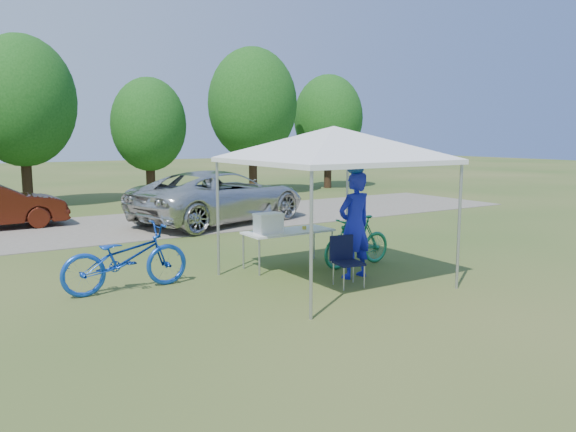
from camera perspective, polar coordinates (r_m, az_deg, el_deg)
name	(u,v)px	position (r m, az deg, el deg)	size (l,w,h in m)	color
ground	(332,281)	(10.06, 4.51, -6.64)	(100.00, 100.00, 0.00)	#2D5119
gravel_strip	(170,222)	(17.01, -11.86, -0.62)	(24.00, 5.00, 0.02)	gray
canopy	(334,131)	(9.72, 4.69, 8.65)	(4.53, 4.53, 3.00)	#A5A5AA
treeline	(102,109)	(22.53, -18.36, 10.26)	(24.89, 4.28, 6.30)	#382314
folding_table	(288,233)	(10.99, 0.04, -1.70)	(1.76, 0.73, 0.72)	white
folding_chair	(345,256)	(9.72, 5.84, -4.11)	(0.51, 0.53, 0.86)	black
cooler	(268,223)	(10.71, -2.00, -0.70)	(0.52, 0.35, 0.37)	white
ice_cream_cup	(304,228)	(11.12, 1.66, -1.20)	(0.08, 0.08, 0.06)	gold
cyclist	(355,225)	(10.18, 6.77, -0.93)	(0.70, 0.46, 1.93)	#171CBD
bike_blue	(126,258)	(9.71, -16.15, -4.12)	(0.74, 2.11, 1.11)	#1340A9
bike_green	(357,241)	(11.15, 7.04, -2.57)	(0.47, 1.66, 1.00)	#1A784E
minivan	(221,196)	(16.64, -6.85, 2.00)	(2.54, 5.52, 1.53)	silver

